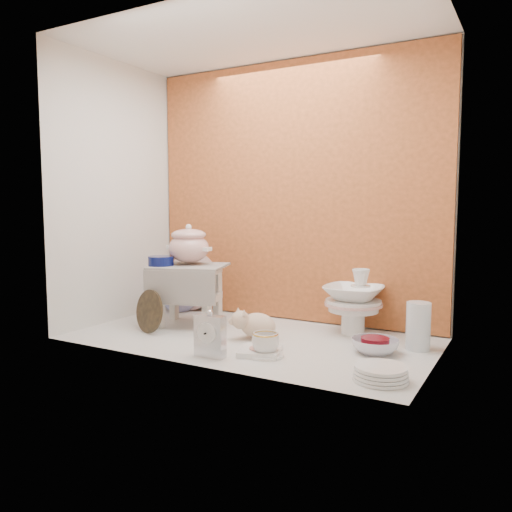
{
  "coord_description": "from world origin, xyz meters",
  "views": [
    {
      "loc": [
        1.25,
        -2.2,
        0.68
      ],
      "look_at": [
        0.02,
        0.02,
        0.42
      ],
      "focal_mm": 35.57,
      "sensor_mm": 36.0,
      "label": 1
    }
  ],
  "objects_px": {
    "crystal_bowl": "(375,346)",
    "blue_white_vase": "(179,291)",
    "plush_pig": "(258,325)",
    "mantel_clock": "(210,334)",
    "dinner_plate_stack": "(381,373)",
    "porcelain_tower": "(353,301)",
    "gold_rim_teacup": "(265,343)",
    "floral_platter": "(191,281)",
    "soup_tureen": "(189,244)",
    "step_stool": "(189,295)"
  },
  "relations": [
    {
      "from": "gold_rim_teacup",
      "to": "porcelain_tower",
      "type": "distance_m",
      "value": 0.63
    },
    {
      "from": "soup_tureen",
      "to": "plush_pig",
      "type": "height_order",
      "value": "soup_tureen"
    },
    {
      "from": "dinner_plate_stack",
      "to": "plush_pig",
      "type": "bearing_deg",
      "value": 156.66
    },
    {
      "from": "step_stool",
      "to": "blue_white_vase",
      "type": "height_order",
      "value": "step_stool"
    },
    {
      "from": "crystal_bowl",
      "to": "blue_white_vase",
      "type": "bearing_deg",
      "value": 166.62
    },
    {
      "from": "dinner_plate_stack",
      "to": "porcelain_tower",
      "type": "height_order",
      "value": "porcelain_tower"
    },
    {
      "from": "step_stool",
      "to": "mantel_clock",
      "type": "relative_size",
      "value": 1.9
    },
    {
      "from": "crystal_bowl",
      "to": "porcelain_tower",
      "type": "height_order",
      "value": "porcelain_tower"
    },
    {
      "from": "step_stool",
      "to": "dinner_plate_stack",
      "type": "height_order",
      "value": "step_stool"
    },
    {
      "from": "blue_white_vase",
      "to": "porcelain_tower",
      "type": "xyz_separation_m",
      "value": [
        1.16,
        -0.03,
        0.05
      ]
    },
    {
      "from": "floral_platter",
      "to": "mantel_clock",
      "type": "relative_size",
      "value": 1.82
    },
    {
      "from": "gold_rim_teacup",
      "to": "crystal_bowl",
      "type": "distance_m",
      "value": 0.51
    },
    {
      "from": "porcelain_tower",
      "to": "dinner_plate_stack",
      "type": "bearing_deg",
      "value": -63.37
    },
    {
      "from": "plush_pig",
      "to": "dinner_plate_stack",
      "type": "distance_m",
      "value": 0.77
    },
    {
      "from": "blue_white_vase",
      "to": "gold_rim_teacup",
      "type": "distance_m",
      "value": 1.13
    },
    {
      "from": "plush_pig",
      "to": "crystal_bowl",
      "type": "distance_m",
      "value": 0.59
    },
    {
      "from": "porcelain_tower",
      "to": "mantel_clock",
      "type": "bearing_deg",
      "value": -121.13
    },
    {
      "from": "dinner_plate_stack",
      "to": "porcelain_tower",
      "type": "relative_size",
      "value": 0.62
    },
    {
      "from": "plush_pig",
      "to": "gold_rim_teacup",
      "type": "bearing_deg",
      "value": -68.97
    },
    {
      "from": "mantel_clock",
      "to": "dinner_plate_stack",
      "type": "distance_m",
      "value": 0.75
    },
    {
      "from": "plush_pig",
      "to": "mantel_clock",
      "type": "bearing_deg",
      "value": -110.58
    },
    {
      "from": "floral_platter",
      "to": "blue_white_vase",
      "type": "bearing_deg",
      "value": -126.17
    },
    {
      "from": "step_stool",
      "to": "dinner_plate_stack",
      "type": "distance_m",
      "value": 1.27
    },
    {
      "from": "floral_platter",
      "to": "porcelain_tower",
      "type": "xyz_separation_m",
      "value": [
        1.12,
        -0.1,
        -0.01
      ]
    },
    {
      "from": "dinner_plate_stack",
      "to": "mantel_clock",
      "type": "bearing_deg",
      "value": -175.11
    },
    {
      "from": "mantel_clock",
      "to": "step_stool",
      "type": "bearing_deg",
      "value": 134.24
    },
    {
      "from": "step_stool",
      "to": "mantel_clock",
      "type": "distance_m",
      "value": 0.65
    },
    {
      "from": "floral_platter",
      "to": "blue_white_vase",
      "type": "xyz_separation_m",
      "value": [
        -0.05,
        -0.06,
        -0.06
      ]
    },
    {
      "from": "plush_pig",
      "to": "dinner_plate_stack",
      "type": "relative_size",
      "value": 1.13
    },
    {
      "from": "plush_pig",
      "to": "dinner_plate_stack",
      "type": "xyz_separation_m",
      "value": [
        0.71,
        -0.31,
        -0.04
      ]
    },
    {
      "from": "floral_platter",
      "to": "dinner_plate_stack",
      "type": "relative_size",
      "value": 1.78
    },
    {
      "from": "soup_tureen",
      "to": "porcelain_tower",
      "type": "distance_m",
      "value": 0.97
    },
    {
      "from": "step_stool",
      "to": "crystal_bowl",
      "type": "xyz_separation_m",
      "value": [
        1.08,
        -0.05,
        -0.14
      ]
    },
    {
      "from": "dinner_plate_stack",
      "to": "crystal_bowl",
      "type": "relative_size",
      "value": 1.0
    },
    {
      "from": "floral_platter",
      "to": "blue_white_vase",
      "type": "relative_size",
      "value": 1.54
    },
    {
      "from": "mantel_clock",
      "to": "porcelain_tower",
      "type": "distance_m",
      "value": 0.83
    },
    {
      "from": "crystal_bowl",
      "to": "soup_tureen",
      "type": "bearing_deg",
      "value": 175.99
    },
    {
      "from": "step_stool",
      "to": "plush_pig",
      "type": "relative_size",
      "value": 1.65
    },
    {
      "from": "blue_white_vase",
      "to": "dinner_plate_stack",
      "type": "bearing_deg",
      "value": -24.44
    },
    {
      "from": "blue_white_vase",
      "to": "dinner_plate_stack",
      "type": "distance_m",
      "value": 1.64
    },
    {
      "from": "gold_rim_teacup",
      "to": "porcelain_tower",
      "type": "height_order",
      "value": "porcelain_tower"
    },
    {
      "from": "mantel_clock",
      "to": "plush_pig",
      "type": "xyz_separation_m",
      "value": [
        0.04,
        0.37,
        -0.03
      ]
    },
    {
      "from": "blue_white_vase",
      "to": "plush_pig",
      "type": "relative_size",
      "value": 1.03
    },
    {
      "from": "step_stool",
      "to": "mantel_clock",
      "type": "bearing_deg",
      "value": -63.73
    },
    {
      "from": "soup_tureen",
      "to": "blue_white_vase",
      "type": "bearing_deg",
      "value": 136.75
    },
    {
      "from": "plush_pig",
      "to": "soup_tureen",
      "type": "bearing_deg",
      "value": 152.35
    },
    {
      "from": "soup_tureen",
      "to": "mantel_clock",
      "type": "relative_size",
      "value": 1.29
    },
    {
      "from": "crystal_bowl",
      "to": "porcelain_tower",
      "type": "relative_size",
      "value": 0.62
    },
    {
      "from": "gold_rim_teacup",
      "to": "crystal_bowl",
      "type": "bearing_deg",
      "value": 34.25
    },
    {
      "from": "mantel_clock",
      "to": "porcelain_tower",
      "type": "height_order",
      "value": "porcelain_tower"
    }
  ]
}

